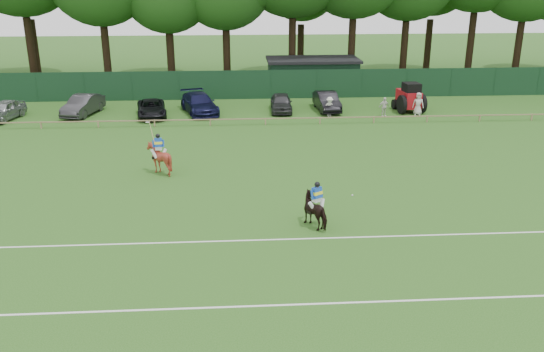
{
  "coord_description": "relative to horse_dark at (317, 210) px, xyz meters",
  "views": [
    {
      "loc": [
        -1.17,
        -22.69,
        10.63
      ],
      "look_at": [
        0.5,
        3.0,
        1.4
      ],
      "focal_mm": 38.0,
      "sensor_mm": 36.0,
      "label": 1
    }
  ],
  "objects": [
    {
      "name": "hatch_grey",
      "position": [
        0.2,
        21.86,
        -0.03
      ],
      "size": [
        1.81,
        4.17,
        1.4
      ],
      "primitive_type": "imported",
      "rotation": [
        0.0,
        0.0,
        -0.04
      ],
      "color": "#333335",
      "rests_on": "ground"
    },
    {
      "name": "pitch_lines",
      "position": [
        -2.28,
        -3.8,
        -0.72
      ],
      "size": [
        60.0,
        5.1,
        0.01
      ],
      "color": "silver",
      "rests_on": "ground"
    },
    {
      "name": "horse_chestnut",
      "position": [
        -7.7,
        7.49,
        0.13
      ],
      "size": [
        1.51,
        1.67,
        1.71
      ],
      "primitive_type": "imported",
      "rotation": [
        0.0,
        0.0,
        3.23
      ],
      "color": "maroon",
      "rests_on": "ground"
    },
    {
      "name": "tractor",
      "position": [
        10.31,
        21.04,
        0.38
      ],
      "size": [
        2.18,
        2.99,
        2.35
      ],
      "rotation": [
        0.0,
        0.0,
        0.12
      ],
      "color": "#A80F18",
      "rests_on": "ground"
    },
    {
      "name": "suv_black",
      "position": [
        -9.87,
        20.76,
        -0.1
      ],
      "size": [
        2.8,
        4.83,
        1.27
      ],
      "primitive_type": "imported",
      "rotation": [
        0.0,
        0.0,
        0.16
      ],
      "color": "black",
      "rests_on": "ground"
    },
    {
      "name": "sedan_grey",
      "position": [
        -15.24,
        21.64,
        0.04
      ],
      "size": [
        2.65,
        4.92,
        1.54
      ],
      "primitive_type": "imported",
      "rotation": [
        0.0,
        0.0,
        -0.23
      ],
      "color": "#2C2C2F",
      "rests_on": "ground"
    },
    {
      "name": "spectator_mid",
      "position": [
        7.92,
        19.58,
        0.03
      ],
      "size": [
        0.95,
        0.6,
        1.51
      ],
      "primitive_type": "imported",
      "rotation": [
        0.0,
        0.0,
        0.28
      ],
      "color": "silver",
      "rests_on": "ground"
    },
    {
      "name": "ground",
      "position": [
        -2.28,
        -0.3,
        -0.73
      ],
      "size": [
        160.0,
        160.0,
        0.0
      ],
      "primitive_type": "plane",
      "color": "#1E4C14",
      "rests_on": "ground"
    },
    {
      "name": "sedan_silver",
      "position": [
        -20.82,
        20.43,
        -0.0
      ],
      "size": [
        2.54,
        4.52,
        1.45
      ],
      "primitive_type": "imported",
      "rotation": [
        0.0,
        0.0,
        -0.21
      ],
      "color": "#96979A",
      "rests_on": "ground"
    },
    {
      "name": "spectator_right",
      "position": [
        10.69,
        19.95,
        0.15
      ],
      "size": [
        0.96,
        0.74,
        1.75
      ],
      "primitive_type": "imported",
      "rotation": [
        0.0,
        0.0,
        -0.23
      ],
      "color": "beige",
      "rests_on": "ground"
    },
    {
      "name": "rider_dark",
      "position": [
        0.01,
        -0.01,
        0.68
      ],
      "size": [
        0.86,
        0.64,
        1.41
      ],
      "rotation": [
        0.0,
        0.0,
        3.72
      ],
      "color": "silver",
      "rests_on": "ground"
    },
    {
      "name": "pitch_rail",
      "position": [
        -2.28,
        17.7,
        -0.28
      ],
      "size": [
        62.1,
        0.1,
        0.5
      ],
      "color": "#997F5B",
      "rests_on": "ground"
    },
    {
      "name": "polo_ball",
      "position": [
        2.28,
        3.36,
        -0.68
      ],
      "size": [
        0.09,
        0.09,
        0.09
      ],
      "primitive_type": "sphere",
      "color": "silver",
      "rests_on": "ground"
    },
    {
      "name": "estate_black",
      "position": [
        3.88,
        21.95,
        0.01
      ],
      "size": [
        1.82,
        4.54,
        1.47
      ],
      "primitive_type": "imported",
      "rotation": [
        0.0,
        0.0,
        0.06
      ],
      "color": "black",
      "rests_on": "ground"
    },
    {
      "name": "sedan_navy",
      "position": [
        -6.26,
        21.65,
        0.04
      ],
      "size": [
        3.62,
        5.7,
        1.54
      ],
      "primitive_type": "imported",
      "rotation": [
        0.0,
        0.0,
        0.3
      ],
      "color": "#101235",
      "rests_on": "ground"
    },
    {
      "name": "tree_row",
      "position": [
        -0.28,
        34.7,
        -0.73
      ],
      "size": [
        96.0,
        12.0,
        21.0
      ],
      "primitive_type": null,
      "color": "#26561C",
      "rests_on": "ground"
    },
    {
      "name": "spectator_left",
      "position": [
        3.78,
        19.96,
        0.03
      ],
      "size": [
        1.08,
        0.78,
        1.51
      ],
      "primitive_type": "imported",
      "rotation": [
        0.0,
        0.0,
        0.25
      ],
      "color": "silver",
      "rests_on": "ground"
    },
    {
      "name": "perimeter_fence",
      "position": [
        -2.28,
        26.7,
        0.52
      ],
      "size": [
        92.08,
        0.08,
        2.5
      ],
      "color": "#14351E",
      "rests_on": "ground"
    },
    {
      "name": "utility_shed",
      "position": [
        3.72,
        29.7,
        0.81
      ],
      "size": [
        8.4,
        4.4,
        3.04
      ],
      "color": "#14331E",
      "rests_on": "ground"
    },
    {
      "name": "rider_chestnut",
      "position": [
        -7.7,
        7.47,
        0.89
      ],
      "size": [
        0.94,
        0.56,
        2.05
      ],
      "rotation": [
        0.0,
        0.0,
        3.23
      ],
      "color": "silver",
      "rests_on": "ground"
    },
    {
      "name": "horse_dark",
      "position": [
        0.0,
        0.0,
        0.0
      ],
      "size": [
        1.6,
        1.87,
        1.46
      ],
      "primitive_type": "imported",
      "rotation": [
        0.0,
        0.0,
        3.72
      ],
      "color": "black",
      "rests_on": "ground"
    }
  ]
}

